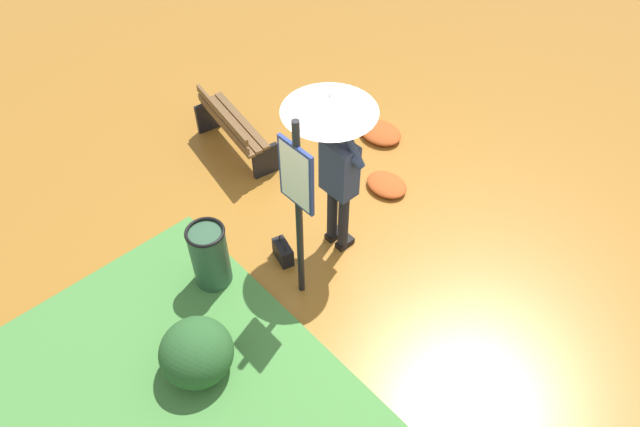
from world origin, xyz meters
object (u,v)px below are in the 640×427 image
Objects in this scene: park_bench at (232,128)px; trash_bin at (210,257)px; person_with_umbrella at (334,137)px; handbag at (283,252)px; info_sign_post at (297,196)px.

trash_bin is at bearing 137.49° from park_bench.
person_with_umbrella is 5.53× the size of handbag.
info_sign_post is at bearing -139.18° from trash_bin.
park_bench is 1.68× the size of trash_bin.
info_sign_post is at bearing 111.98° from person_with_umbrella.
trash_bin is (-1.63, 1.49, 0.02)m from park_bench.
park_bench is at bearing -3.22° from person_with_umbrella.
info_sign_post is 1.40m from handbag.
park_bench is at bearing -20.99° from handbag.
person_with_umbrella reaches higher than handbag.
person_with_umbrella is at bearing -104.45° from handbag.
person_with_umbrella reaches higher than park_bench.
trash_bin reaches higher than park_bench.
person_with_umbrella is at bearing 176.78° from park_bench.
info_sign_post is 6.22× the size of handbag.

